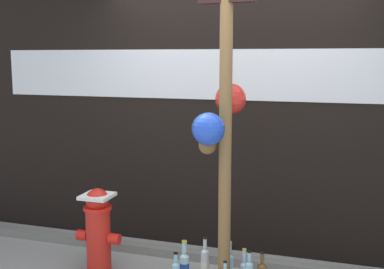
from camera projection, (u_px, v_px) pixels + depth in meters
building_wall at (236, 83)px, 4.72m from camera, size 10.00×0.21×3.26m
curb_strip at (223, 259)px, 4.56m from camera, size 8.00×0.12×0.08m
memorial_post at (220, 105)px, 3.79m from camera, size 0.47×0.59×2.63m
fire_hydrant at (98, 228)px, 4.35m from camera, size 0.41×0.26×0.75m
bottle_0 at (229, 268)px, 4.10m from camera, size 0.07×0.07×0.37m
bottle_5 at (205, 264)px, 4.16m from camera, size 0.07×0.07×0.39m
bottle_6 at (184, 266)px, 4.17m from camera, size 0.08×0.08×0.36m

